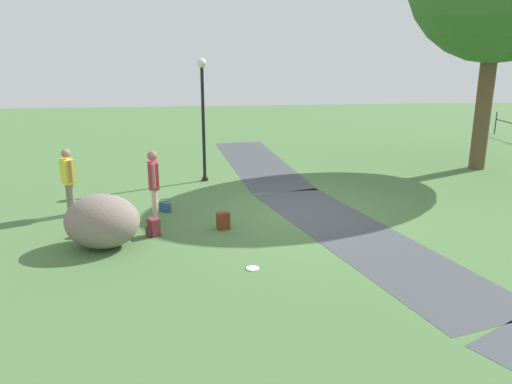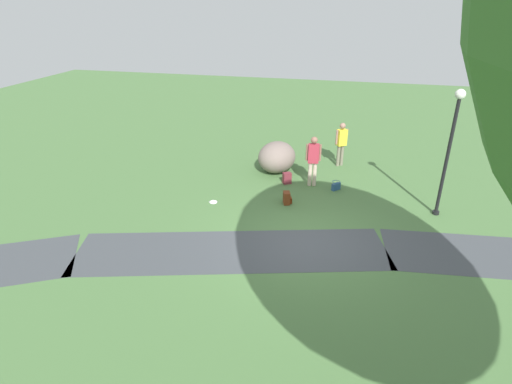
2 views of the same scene
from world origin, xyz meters
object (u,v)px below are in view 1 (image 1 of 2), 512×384
object	(u,v)px
lamp_post	(203,107)
frisbee_on_grass	(253,268)
lawn_boulder	(102,221)
spare_backpack_on_lawn	(223,221)
woman_with_handbag	(154,181)
man_near_boulder	(68,177)
backpack_by_boulder	(153,227)
handbag_on_grass	(165,206)

from	to	relation	value
lamp_post	frisbee_on_grass	distance (m)	7.22
lawn_boulder	spare_backpack_on_lawn	distance (m)	2.73
woman_with_handbag	man_near_boulder	size ratio (longest dim) A/B	1.04
lamp_post	woman_with_handbag	xyz separation A→B (m)	(3.90, -1.22, -1.27)
man_near_boulder	frisbee_on_grass	bearing A→B (deg)	48.54
lamp_post	spare_backpack_on_lawn	xyz separation A→B (m)	(4.50, 0.37, -2.11)
lamp_post	backpack_by_boulder	xyz separation A→B (m)	(4.77, -1.20, -2.11)
lawn_boulder	backpack_by_boulder	bearing A→B (deg)	119.32
lamp_post	frisbee_on_grass	bearing A→B (deg)	7.02
man_near_boulder	handbag_on_grass	world-z (taller)	man_near_boulder
lamp_post	man_near_boulder	distance (m)	4.76
woman_with_handbag	handbag_on_grass	bearing A→B (deg)	168.25
woman_with_handbag	backpack_by_boulder	bearing A→B (deg)	1.37
woman_with_handbag	man_near_boulder	distance (m)	2.31
man_near_boulder	backpack_by_boulder	size ratio (longest dim) A/B	4.24
handbag_on_grass	spare_backpack_on_lawn	bearing A→B (deg)	44.49
backpack_by_boulder	man_near_boulder	bearing A→B (deg)	-127.96
woman_with_handbag	spare_backpack_on_lawn	xyz separation A→B (m)	(0.60, 1.60, -0.84)
handbag_on_grass	spare_backpack_on_lawn	distance (m)	2.03
lamp_post	frisbee_on_grass	world-z (taller)	lamp_post
man_near_boulder	lamp_post	bearing A→B (deg)	132.27
woman_with_handbag	frisbee_on_grass	size ratio (longest dim) A/B	7.04
backpack_by_boulder	spare_backpack_on_lawn	xyz separation A→B (m)	(-0.27, 1.58, 0.00)
lawn_boulder	spare_backpack_on_lawn	bearing A→B (deg)	107.93
woman_with_handbag	handbag_on_grass	distance (m)	1.24
spare_backpack_on_lawn	frisbee_on_grass	xyz separation A→B (m)	(2.30, 0.46, -0.18)
handbag_on_grass	frisbee_on_grass	size ratio (longest dim) A/B	1.53
lawn_boulder	woman_with_handbag	xyz separation A→B (m)	(-1.43, 0.97, 0.46)
backpack_by_boulder	frisbee_on_grass	distance (m)	2.88
lawn_boulder	handbag_on_grass	size ratio (longest dim) A/B	4.77
woman_with_handbag	man_near_boulder	world-z (taller)	woman_with_handbag
man_near_boulder	handbag_on_grass	bearing A→B (deg)	90.50
woman_with_handbag	man_near_boulder	bearing A→B (deg)	-110.94
handbag_on_grass	backpack_by_boulder	size ratio (longest dim) A/B	0.96
man_near_boulder	handbag_on_grass	size ratio (longest dim) A/B	4.41
lawn_boulder	frisbee_on_grass	xyz separation A→B (m)	(1.47, 3.04, -0.56)
backpack_by_boulder	spare_backpack_on_lawn	world-z (taller)	same
frisbee_on_grass	spare_backpack_on_lawn	bearing A→B (deg)	-168.58
handbag_on_grass	backpack_by_boulder	world-z (taller)	backpack_by_boulder
lawn_boulder	frisbee_on_grass	world-z (taller)	lawn_boulder
handbag_on_grass	man_near_boulder	bearing A→B (deg)	-89.50
lamp_post	man_near_boulder	bearing A→B (deg)	-47.73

